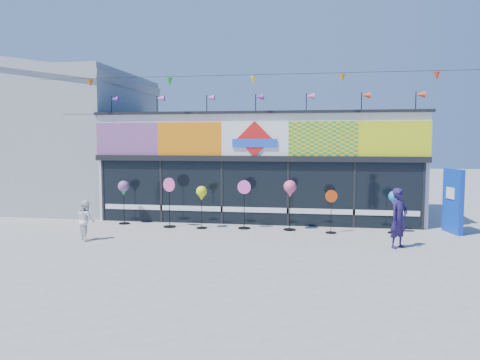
% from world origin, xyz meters
% --- Properties ---
extents(ground, '(80.00, 80.00, 0.00)m').
position_xyz_m(ground, '(0.00, 0.00, 0.00)').
color(ground, gray).
rests_on(ground, ground).
extents(kite_shop, '(16.00, 5.70, 5.31)m').
position_xyz_m(kite_shop, '(0.00, 5.94, 2.05)').
color(kite_shop, silver).
rests_on(kite_shop, ground).
extents(neighbour_building, '(8.18, 7.20, 6.87)m').
position_xyz_m(neighbour_building, '(-10.00, 7.00, 3.20)').
color(neighbour_building, '#929497').
rests_on(neighbour_building, ground).
extents(blue_sign, '(0.41, 1.06, 2.11)m').
position_xyz_m(blue_sign, '(6.62, 2.95, 1.06)').
color(blue_sign, '#0C38B8').
rests_on(blue_sign, ground).
extents(spinner_0, '(0.40, 0.40, 1.59)m').
position_xyz_m(spinner_0, '(-4.73, 2.84, 1.27)').
color(spinner_0, black).
rests_on(spinner_0, ground).
extents(spinner_1, '(0.48, 0.44, 1.74)m').
position_xyz_m(spinner_1, '(-2.89, 2.49, 0.92)').
color(spinner_1, black).
rests_on(spinner_1, ground).
extents(spinner_2, '(0.37, 0.37, 1.48)m').
position_xyz_m(spinner_2, '(-1.72, 2.44, 1.18)').
color(spinner_2, black).
rests_on(spinner_2, ground).
extents(spinner_3, '(0.47, 0.43, 1.68)m').
position_xyz_m(spinner_3, '(-0.26, 2.63, 0.89)').
color(spinner_3, black).
rests_on(spinner_3, ground).
extents(spinner_4, '(0.43, 0.43, 1.71)m').
position_xyz_m(spinner_4, '(1.31, 2.60, 1.37)').
color(spinner_4, black).
rests_on(spinner_4, ground).
extents(spinner_5, '(0.39, 0.36, 1.42)m').
position_xyz_m(spinner_5, '(2.68, 2.30, 0.75)').
color(spinner_5, black).
rests_on(spinner_5, ground).
extents(spinner_6, '(0.35, 0.35, 1.40)m').
position_xyz_m(spinner_6, '(4.70, 2.63, 1.12)').
color(spinner_6, black).
rests_on(spinner_6, ground).
extents(adult_man, '(0.73, 0.72, 1.71)m').
position_xyz_m(adult_man, '(4.50, 0.44, 0.85)').
color(adult_man, '#201644').
rests_on(adult_man, ground).
extents(child, '(0.66, 0.66, 1.23)m').
position_xyz_m(child, '(-4.75, 0.02, 0.61)').
color(child, white).
rests_on(child, ground).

